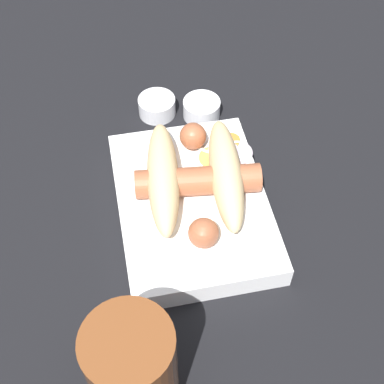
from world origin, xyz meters
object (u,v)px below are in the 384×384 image
at_px(bread_roll, 194,175).
at_px(condiment_cup_near, 202,109).
at_px(drink_glass, 134,372).
at_px(food_tray, 192,205).
at_px(sausage, 198,181).
at_px(condiment_cup_far, 157,107).

relative_size(bread_roll, condiment_cup_near, 3.45).
distance_m(bread_roll, drink_glass, 0.24).
relative_size(food_tray, drink_glass, 1.74).
height_order(sausage, condiment_cup_far, sausage).
distance_m(food_tray, drink_glass, 0.23).
xyz_separation_m(sausage, condiment_cup_far, (-0.17, -0.02, -0.04)).
bearing_deg(bread_roll, drink_glass, -24.03).
xyz_separation_m(bread_roll, drink_glass, (0.22, -0.10, 0.02)).
bearing_deg(condiment_cup_far, sausage, 7.57).
bearing_deg(drink_glass, condiment_cup_near, 159.41).
bearing_deg(sausage, drink_glass, -25.22).
xyz_separation_m(condiment_cup_far, drink_glass, (0.39, -0.08, 0.06)).
height_order(food_tray, drink_glass, drink_glass).
bearing_deg(food_tray, condiment_cup_near, 164.17).
xyz_separation_m(food_tray, sausage, (-0.01, 0.01, 0.03)).
height_order(condiment_cup_near, condiment_cup_far, same).
height_order(food_tray, condiment_cup_far, food_tray).
relative_size(sausage, condiment_cup_far, 3.44).
relative_size(condiment_cup_far, drink_glass, 0.38).
xyz_separation_m(food_tray, condiment_cup_far, (-0.18, -0.01, -0.00)).
bearing_deg(condiment_cup_near, sausage, -13.66).
height_order(bread_roll, condiment_cup_near, bread_roll).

